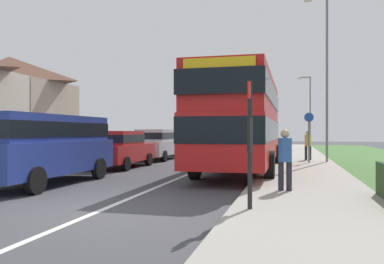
# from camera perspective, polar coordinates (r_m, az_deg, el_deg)

# --- Properties ---
(ground_plane) EXTENTS (120.00, 120.00, 0.00)m
(ground_plane) POSITION_cam_1_polar(r_m,az_deg,el_deg) (8.34, -13.32, -11.09)
(ground_plane) COLOR #424247
(lane_marking_centre) EXTENTS (0.14, 60.00, 0.01)m
(lane_marking_centre) POSITION_cam_1_polar(r_m,az_deg,el_deg) (15.81, 0.25, -5.78)
(lane_marking_centre) COLOR silver
(lane_marking_centre) RESTS_ON ground_plane
(pavement_near_side) EXTENTS (3.20, 68.00, 0.12)m
(pavement_near_side) POSITION_cam_1_polar(r_m,az_deg,el_deg) (13.36, 15.97, -6.62)
(pavement_near_side) COLOR #9E998E
(pavement_near_side) RESTS_ON ground_plane
(double_decker_bus) EXTENTS (2.80, 10.83, 3.70)m
(double_decker_bus) POSITION_cam_1_polar(r_m,az_deg,el_deg) (16.08, 7.27, 1.95)
(double_decker_bus) COLOR red
(double_decker_bus) RESTS_ON ground_plane
(parked_van_blue) EXTENTS (2.11, 5.52, 2.11)m
(parked_van_blue) POSITION_cam_1_polar(r_m,az_deg,el_deg) (12.79, -20.65, -1.51)
(parked_van_blue) COLOR navy
(parked_van_blue) RESTS_ON ground_plane
(parked_car_red) EXTENTS (1.92, 4.29, 1.64)m
(parked_car_red) POSITION_cam_1_polar(r_m,az_deg,el_deg) (17.82, -10.46, -2.22)
(parked_car_red) COLOR #B21E1E
(parked_car_red) RESTS_ON ground_plane
(parked_car_silver) EXTENTS (1.99, 4.54, 1.73)m
(parked_car_silver) POSITION_cam_1_polar(r_m,az_deg,el_deg) (22.60, -5.15, -1.63)
(parked_car_silver) COLOR #B7B7BC
(parked_car_silver) RESTS_ON ground_plane
(parked_car_white) EXTENTS (1.94, 3.91, 1.72)m
(parked_car_white) POSITION_cam_1_polar(r_m,az_deg,el_deg) (27.40, -1.70, -1.35)
(parked_car_white) COLOR silver
(parked_car_white) RESTS_ON ground_plane
(pedestrian_at_stop) EXTENTS (0.34, 0.34, 1.67)m
(pedestrian_at_stop) POSITION_cam_1_polar(r_m,az_deg,el_deg) (10.26, 13.28, -3.51)
(pedestrian_at_stop) COLOR #23232D
(pedestrian_at_stop) RESTS_ON ground_plane
(pedestrian_walking_away) EXTENTS (0.34, 0.34, 1.67)m
(pedestrian_walking_away) POSITION_cam_1_polar(r_m,az_deg,el_deg) (21.64, 16.41, -1.63)
(pedestrian_walking_away) COLOR #23232D
(pedestrian_walking_away) RESTS_ON ground_plane
(bus_stop_sign) EXTENTS (0.09, 0.52, 2.60)m
(bus_stop_sign) POSITION_cam_1_polar(r_m,az_deg,el_deg) (7.71, 8.36, -0.48)
(bus_stop_sign) COLOR black
(bus_stop_sign) RESTS_ON ground_plane
(cycle_route_sign) EXTENTS (0.44, 0.08, 2.52)m
(cycle_route_sign) POSITION_cam_1_polar(r_m,az_deg,el_deg) (19.76, 16.54, -0.48)
(cycle_route_sign) COLOR slate
(cycle_route_sign) RESTS_ON ground_plane
(street_lamp_mid) EXTENTS (1.14, 0.20, 8.33)m
(street_lamp_mid) POSITION_cam_1_polar(r_m,az_deg,el_deg) (20.87, 18.65, 8.64)
(street_lamp_mid) COLOR slate
(street_lamp_mid) RESTS_ON ground_plane
(street_lamp_far) EXTENTS (1.14, 0.20, 6.54)m
(street_lamp_far) POSITION_cam_1_polar(r_m,az_deg,el_deg) (36.91, 16.52, 3.46)
(street_lamp_far) COLOR slate
(street_lamp_far) RESTS_ON ground_plane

